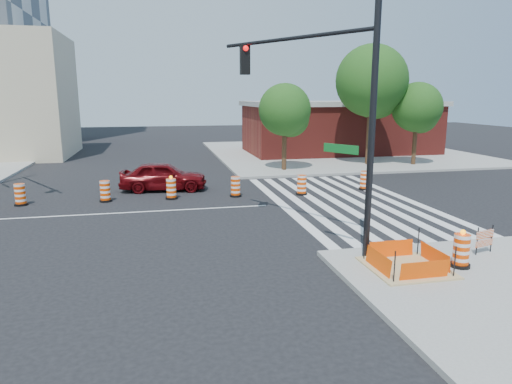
% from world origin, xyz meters
% --- Properties ---
extents(ground, '(120.00, 120.00, 0.00)m').
position_xyz_m(ground, '(0.00, 0.00, 0.00)').
color(ground, black).
rests_on(ground, ground).
extents(sidewalk_ne, '(22.00, 22.00, 0.15)m').
position_xyz_m(sidewalk_ne, '(18.00, 18.00, 0.07)').
color(sidewalk_ne, gray).
rests_on(sidewalk_ne, ground).
extents(crosswalk_east, '(6.75, 13.50, 0.01)m').
position_xyz_m(crosswalk_east, '(10.95, 0.00, 0.01)').
color(crosswalk_east, silver).
rests_on(crosswalk_east, ground).
extents(lane_centerline, '(14.00, 0.12, 0.01)m').
position_xyz_m(lane_centerline, '(0.00, 0.00, 0.01)').
color(lane_centerline, silver).
rests_on(lane_centerline, ground).
extents(excavation_pit, '(2.20, 2.20, 0.90)m').
position_xyz_m(excavation_pit, '(9.00, -9.00, 0.22)').
color(excavation_pit, tan).
rests_on(excavation_pit, ground).
extents(brick_storefront, '(16.50, 8.50, 4.60)m').
position_xyz_m(brick_storefront, '(18.00, 18.00, 2.32)').
color(brick_storefront, maroon).
rests_on(brick_storefront, ground).
extents(red_coupe, '(4.78, 2.33, 1.57)m').
position_xyz_m(red_coupe, '(2.40, 4.61, 0.79)').
color(red_coupe, '#58070B').
rests_on(red_coupe, ground).
extents(signal_pole_se, '(3.52, 5.73, 8.71)m').
position_xyz_m(signal_pole_se, '(7.35, -6.26, 5.32)').
color(signal_pole_se, black).
rests_on(signal_pole_se, ground).
extents(pit_drum, '(0.57, 0.57, 1.13)m').
position_xyz_m(pit_drum, '(10.60, -9.21, 0.62)').
color(pit_drum, black).
rests_on(pit_drum, ground).
extents(barricade, '(0.75, 0.23, 0.90)m').
position_xyz_m(barricade, '(12.07, -8.35, 0.64)').
color(barricade, '#E84204').
rests_on(barricade, ground).
extents(tree_north_c, '(3.49, 3.46, 5.88)m').
position_xyz_m(tree_north_c, '(10.53, 9.27, 3.95)').
color(tree_north_c, '#382314').
rests_on(tree_north_c, ground).
extents(tree_north_d, '(5.09, 5.09, 8.65)m').
position_xyz_m(tree_north_d, '(17.23, 10.47, 5.81)').
color(tree_north_d, '#382314').
rests_on(tree_north_d, ground).
extents(tree_north_e, '(3.55, 3.55, 6.03)m').
position_xyz_m(tree_north_e, '(20.44, 9.64, 4.05)').
color(tree_north_e, '#382314').
rests_on(tree_north_e, ground).
extents(median_drum_2, '(0.60, 0.60, 1.02)m').
position_xyz_m(median_drum_2, '(-4.24, 2.50, 0.48)').
color(median_drum_2, black).
rests_on(median_drum_2, ground).
extents(median_drum_3, '(0.60, 0.60, 1.02)m').
position_xyz_m(median_drum_3, '(-0.43, 2.46, 0.48)').
color(median_drum_3, black).
rests_on(median_drum_3, ground).
extents(median_drum_4, '(0.60, 0.60, 1.18)m').
position_xyz_m(median_drum_4, '(2.72, 2.36, 0.49)').
color(median_drum_4, black).
rests_on(median_drum_4, ground).
extents(median_drum_5, '(0.60, 0.60, 1.02)m').
position_xyz_m(median_drum_5, '(5.94, 2.25, 0.48)').
color(median_drum_5, black).
rests_on(median_drum_5, ground).
extents(median_drum_6, '(0.60, 0.60, 1.02)m').
position_xyz_m(median_drum_6, '(9.38, 1.95, 0.48)').
color(median_drum_6, black).
rests_on(median_drum_6, ground).
extents(median_drum_7, '(0.60, 0.60, 1.02)m').
position_xyz_m(median_drum_7, '(13.14, 2.44, 0.48)').
color(median_drum_7, black).
rests_on(median_drum_7, ground).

